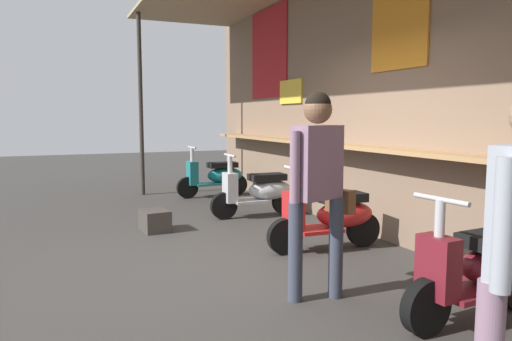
{
  "coord_description": "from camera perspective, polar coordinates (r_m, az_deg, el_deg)",
  "views": [
    {
      "loc": [
        4.52,
        -1.85,
        1.51
      ],
      "look_at": [
        -1.81,
        0.9,
        0.74
      ],
      "focal_mm": 33.57,
      "sensor_mm": 36.0,
      "label": 1
    }
  ],
  "objects": [
    {
      "name": "ground_plane",
      "position": [
        5.11,
        -1.2,
        -10.82
      ],
      "size": [
        32.53,
        32.53,
        0.0
      ],
      "primitive_type": "plane",
      "color": "#383533"
    },
    {
      "name": "scooter_teal",
      "position": [
        9.19,
        -4.71,
        -0.67
      ],
      "size": [
        0.46,
        1.4,
        0.97
      ],
      "rotation": [
        0.0,
        0.0,
        -1.56
      ],
      "color": "#197075",
      "rests_on": "ground_plane"
    },
    {
      "name": "market_stall_facade",
      "position": [
        5.88,
        16.18,
        11.22
      ],
      "size": [
        11.62,
        2.44,
        3.68
      ],
      "color": "#7F6651",
      "rests_on": "ground_plane"
    },
    {
      "name": "scooter_silver",
      "position": [
        7.3,
        0.47,
        -2.47
      ],
      "size": [
        0.46,
        1.4,
        0.97
      ],
      "rotation": [
        0.0,
        0.0,
        -1.6
      ],
      "color": "#B2B5BA",
      "rests_on": "ground_plane"
    },
    {
      "name": "merchandise_crate",
      "position": [
        6.54,
        -11.97,
        -5.86
      ],
      "size": [
        0.45,
        0.38,
        0.28
      ],
      "primitive_type": "cube",
      "rotation": [
        0.0,
        0.0,
        0.12
      ],
      "color": "#3D3833",
      "rests_on": "ground_plane"
    },
    {
      "name": "scooter_red",
      "position": [
        5.55,
        9.01,
        -5.39
      ],
      "size": [
        0.48,
        1.4,
        0.97
      ],
      "rotation": [
        0.0,
        0.0,
        -1.63
      ],
      "color": "red",
      "rests_on": "ground_plane"
    },
    {
      "name": "shopper_with_handbag",
      "position": [
        3.93,
        7.41,
        -0.37
      ],
      "size": [
        0.41,
        0.67,
        1.72
      ],
      "rotation": [
        0.0,
        0.0,
        3.43
      ],
      "color": "#383D4C",
      "rests_on": "ground_plane"
    },
    {
      "name": "scooter_maroon",
      "position": [
        4.01,
        25.42,
        -10.51
      ],
      "size": [
        0.5,
        1.4,
        0.97
      ],
      "rotation": [
        0.0,
        0.0,
        -1.49
      ],
      "color": "maroon",
      "rests_on": "ground_plane"
    }
  ]
}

